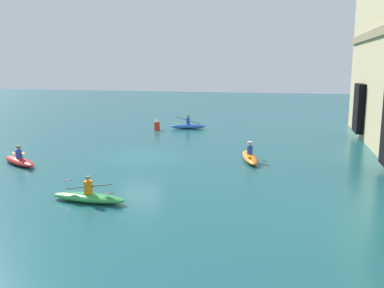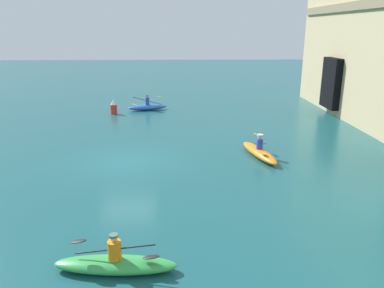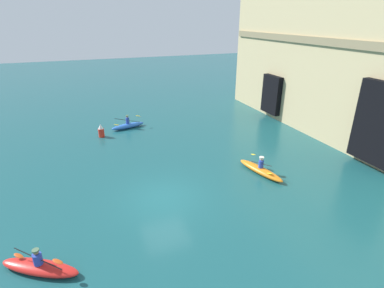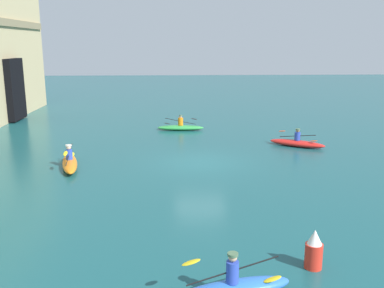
{
  "view_description": "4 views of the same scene",
  "coord_description": "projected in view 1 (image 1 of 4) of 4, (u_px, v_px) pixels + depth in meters",
  "views": [
    {
      "loc": [
        22.98,
        8.43,
        5.34
      ],
      "look_at": [
        1.42,
        3.42,
        1.21
      ],
      "focal_mm": 40.0,
      "sensor_mm": 36.0,
      "label": 1
    },
    {
      "loc": [
        16.4,
        2.47,
        5.9
      ],
      "look_at": [
        1.66,
        2.97,
        1.35
      ],
      "focal_mm": 35.0,
      "sensor_mm": 36.0,
      "label": 2
    },
    {
      "loc": [
        13.18,
        -3.43,
        8.9
      ],
      "look_at": [
        -1.29,
        2.06,
        2.31
      ],
      "focal_mm": 28.0,
      "sensor_mm": 36.0,
      "label": 3
    },
    {
      "loc": [
        -20.4,
        1.4,
        5.78
      ],
      "look_at": [
        -0.77,
        0.46,
        1.14
      ],
      "focal_mm": 40.0,
      "sensor_mm": 36.0,
      "label": 4
    }
  ],
  "objects": [
    {
      "name": "kayak_green",
      "position": [
        89.0,
        197.0,
        16.82
      ],
      "size": [
        0.96,
        3.19,
        1.04
      ],
      "rotation": [
        0.0,
        0.0,
        4.65
      ],
      "color": "green",
      "rests_on": "ground"
    },
    {
      "name": "kayak_red",
      "position": [
        19.0,
        161.0,
        23.1
      ],
      "size": [
        2.33,
        3.11,
        1.04
      ],
      "rotation": [
        0.0,
        0.0,
        1.01
      ],
      "color": "red",
      "rests_on": "ground"
    },
    {
      "name": "kayak_blue",
      "position": [
        188.0,
        126.0,
        35.93
      ],
      "size": [
        1.37,
        3.02,
        1.15
      ],
      "rotation": [
        0.0,
        0.0,
        1.82
      ],
      "color": "blue",
      "rests_on": "ground"
    },
    {
      "name": "kayak_orange",
      "position": [
        250.0,
        157.0,
        23.94
      ],
      "size": [
        3.5,
        1.49,
        1.11
      ],
      "rotation": [
        0.0,
        0.0,
        0.24
      ],
      "color": "orange",
      "rests_on": "ground"
    },
    {
      "name": "marker_buoy",
      "position": [
        157.0,
        124.0,
        35.17
      ],
      "size": [
        0.46,
        0.46,
        1.07
      ],
      "color": "red",
      "rests_on": "ground"
    },
    {
      "name": "ground_plane",
      "position": [
        140.0,
        158.0,
        24.86
      ],
      "size": [
        120.0,
        120.0,
        0.0
      ],
      "primitive_type": "plane",
      "color": "#195156"
    }
  ]
}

